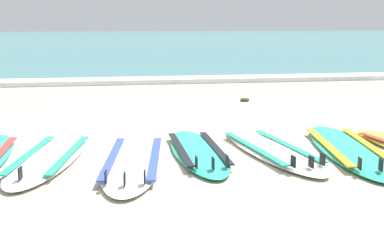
{
  "coord_description": "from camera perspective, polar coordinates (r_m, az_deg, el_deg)",
  "views": [
    {
      "loc": [
        -0.63,
        -5.07,
        1.41
      ],
      "look_at": [
        0.4,
        1.04,
        0.25
      ],
      "focal_mm": 49.22,
      "sensor_mm": 36.0,
      "label": 1
    }
  ],
  "objects": [
    {
      "name": "ground_plane",
      "position": [
        5.3,
        -2.38,
        -4.84
      ],
      "size": [
        80.0,
        80.0,
        0.0
      ],
      "primitive_type": "plane",
      "color": "#B7AD93"
    },
    {
      "name": "wave_foam_strip",
      "position": [
        12.34,
        -6.6,
        4.24
      ],
      "size": [
        80.0,
        0.81,
        0.11
      ],
      "primitive_type": "cube",
      "color": "white",
      "rests_on": "ground"
    },
    {
      "name": "surfboard_4",
      "position": [
        5.69,
        0.62,
        -3.38
      ],
      "size": [
        0.55,
        2.14,
        0.18
      ],
      "color": "#2DB793",
      "rests_on": "ground"
    },
    {
      "name": "surfboard_2",
      "position": [
        5.63,
        -15.18,
        -3.9
      ],
      "size": [
        0.97,
        2.34,
        0.18
      ],
      "color": "white",
      "rests_on": "ground"
    },
    {
      "name": "surfboard_3",
      "position": [
        5.34,
        -6.34,
        -4.38
      ],
      "size": [
        0.91,
        2.43,
        0.18
      ],
      "color": "white",
      "rests_on": "ground"
    },
    {
      "name": "surfboard_5",
      "position": [
        5.82,
        8.51,
        -3.18
      ],
      "size": [
        0.84,
        2.3,
        0.18
      ],
      "color": "white",
      "rests_on": "ground"
    },
    {
      "name": "surfboard_6",
      "position": [
        6.03,
        16.56,
        -3.02
      ],
      "size": [
        1.03,
        2.59,
        0.18
      ],
      "color": "#2DB793",
      "rests_on": "ground"
    },
    {
      "name": "sea",
      "position": [
        41.87,
        -8.82,
        8.65
      ],
      "size": [
        80.0,
        60.0,
        0.1
      ],
      "primitive_type": "cube",
      "color": "teal",
      "rests_on": "ground"
    },
    {
      "name": "seaweed_clump_near_shoreline",
      "position": [
        9.49,
        5.74,
        2.2
      ],
      "size": [
        0.18,
        0.14,
        0.06
      ],
      "primitive_type": "ellipsoid",
      "color": "#384723",
      "rests_on": "ground"
    }
  ]
}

